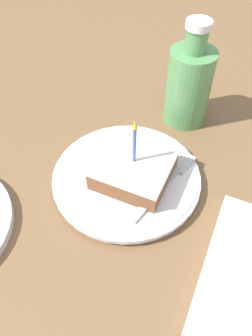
{
  "coord_description": "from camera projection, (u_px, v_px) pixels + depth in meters",
  "views": [
    {
      "loc": [
        -0.31,
        -0.14,
        0.42
      ],
      "look_at": [
        -0.0,
        -0.0,
        0.04
      ],
      "focal_mm": 35.0,
      "sensor_mm": 36.0,
      "label": 1
    }
  ],
  "objects": [
    {
      "name": "bottle",
      "position": [
        189.0,
        84.0,
        0.59
      ],
      "size": [
        0.08,
        0.08,
        0.19
      ],
      "color": "#599959",
      "rests_on": "ground_plane"
    },
    {
      "name": "ground_plane",
      "position": [
        126.0,
        189.0,
        0.56
      ],
      "size": [
        2.4,
        2.4,
        0.04
      ],
      "color": "brown",
      "rests_on": "ground"
    },
    {
      "name": "plate",
      "position": [
        126.0,
        179.0,
        0.53
      ],
      "size": [
        0.24,
        0.24,
        0.02
      ],
      "color": "silver",
      "rests_on": "ground_plane"
    },
    {
      "name": "fork",
      "position": [
        168.0,
        180.0,
        0.52
      ],
      "size": [
        0.16,
        0.05,
        0.0
      ],
      "color": "#B2B2B7",
      "rests_on": "plate"
    },
    {
      "name": "cake_slice",
      "position": [
        134.0,
        167.0,
        0.51
      ],
      "size": [
        0.1,
        0.11,
        0.12
      ],
      "color": "brown",
      "rests_on": "plate"
    }
  ]
}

